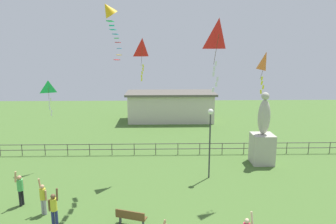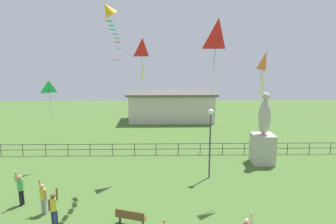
# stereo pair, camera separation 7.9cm
# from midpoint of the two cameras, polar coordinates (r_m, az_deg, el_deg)

# --- Properties ---
(statue_monument) EXTENTS (1.57, 1.57, 5.35)m
(statue_monument) POSITION_cam_midpoint_polar(r_m,az_deg,el_deg) (24.18, 17.01, -4.94)
(statue_monument) COLOR #B2AD9E
(statue_monument) RESTS_ON ground_plane
(lamppost) EXTENTS (0.36, 0.36, 4.66)m
(lamppost) POSITION_cam_midpoint_polar(r_m,az_deg,el_deg) (20.34, 7.83, -3.02)
(lamppost) COLOR #38383D
(lamppost) RESTS_ON ground_plane
(park_bench) EXTENTS (1.55, 0.86, 0.85)m
(park_bench) POSITION_cam_midpoint_polar(r_m,az_deg,el_deg) (16.04, -6.65, -18.48)
(park_bench) COLOR brown
(park_bench) RESTS_ON ground_plane
(person_0) EXTENTS (0.52, 0.32, 2.02)m
(person_0) POSITION_cam_midpoint_polar(r_m,az_deg,el_deg) (16.52, -19.95, -16.03)
(person_0) COLOR navy
(person_0) RESTS_ON ground_plane
(person_2) EXTENTS (0.47, 0.37, 1.93)m
(person_2) POSITION_cam_midpoint_polar(r_m,az_deg,el_deg) (17.87, -21.67, -14.13)
(person_2) COLOR #99999E
(person_2) RESTS_ON ground_plane
(person_5) EXTENTS (0.35, 0.52, 2.05)m
(person_5) POSITION_cam_midpoint_polar(r_m,az_deg,el_deg) (19.23, -25.16, -12.35)
(person_5) COLOR black
(person_5) RESTS_ON ground_plane
(kite_0) EXTENTS (0.86, 0.59, 2.52)m
(kite_0) POSITION_cam_midpoint_polar(r_m,az_deg,el_deg) (23.01, -20.74, 3.95)
(kite_0) COLOR #1EB759
(kite_1) EXTENTS (0.39, 1.12, 2.06)m
(kite_1) POSITION_cam_midpoint_polar(r_m,az_deg,el_deg) (16.21, 17.53, 8.62)
(kite_1) COLOR orange
(kite_2) EXTENTS (0.87, 0.65, 3.01)m
(kite_2) POSITION_cam_midpoint_polar(r_m,az_deg,el_deg) (13.15, 9.30, 13.28)
(kite_2) COLOR red
(kite_4) EXTENTS (0.83, 0.74, 2.70)m
(kite_4) POSITION_cam_midpoint_polar(r_m,az_deg,el_deg) (20.09, -4.53, 11.25)
(kite_4) COLOR red
(streamer_kite) EXTENTS (1.05, 5.46, 2.76)m
(streamer_kite) POSITION_cam_midpoint_polar(r_m,az_deg,el_deg) (14.89, -10.46, 16.98)
(streamer_kite) COLOR yellow
(waterfront_railing) EXTENTS (36.01, 0.06, 0.95)m
(waterfront_railing) POSITION_cam_midpoint_polar(r_m,az_deg,el_deg) (25.28, -2.14, -6.42)
(waterfront_railing) COLOR #4C4742
(waterfront_railing) RESTS_ON ground_plane
(pavilion_building) EXTENTS (10.28, 4.63, 3.37)m
(pavilion_building) POSITION_cam_midpoint_polar(r_m,az_deg,el_deg) (36.67, 0.69, 1.08)
(pavilion_building) COLOR beige
(pavilion_building) RESTS_ON ground_plane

